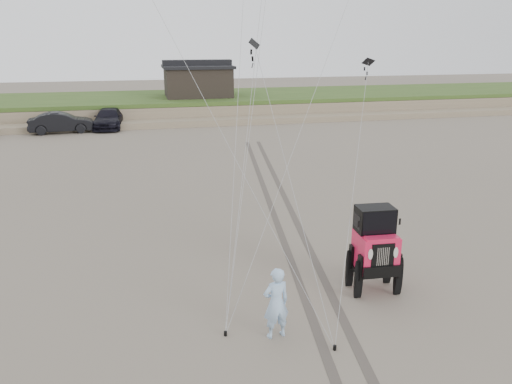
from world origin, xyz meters
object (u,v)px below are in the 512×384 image
cabin (198,80)px  truck_b (61,123)px  man (276,303)px  truck_c (109,118)px  jeep (375,259)px

cabin → truck_b: size_ratio=1.33×
truck_b → man: (8.77, -30.34, 0.13)m
truck_b → man: man is taller
truck_b → truck_c: 3.74m
truck_c → man: man is taller
cabin → truck_c: 10.22m
truck_b → truck_c: size_ratio=0.90×
truck_b → jeep: size_ratio=0.89×
cabin → man: bearing=-94.1°
jeep → cabin: bearing=94.9°
cabin → man: 37.78m
truck_c → jeep: size_ratio=0.99×
cabin → truck_b: 13.78m
truck_c → man: (5.30, -31.73, 0.14)m
truck_b → jeep: jeep is taller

